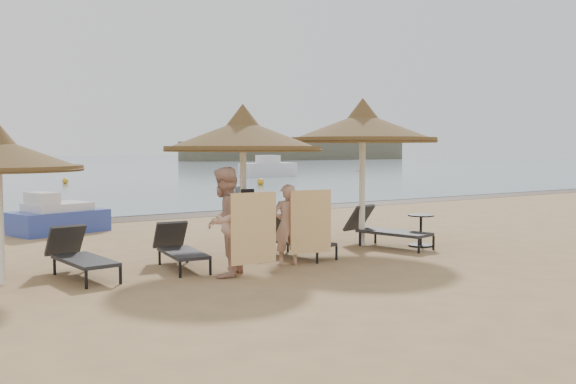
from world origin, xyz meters
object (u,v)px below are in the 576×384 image
lounger_near_left (179,248)px  person_right (287,218)px  pedal_boat (57,217)px  lounger_near_right (291,238)px  lounger_far_left (79,255)px  palapa_center (243,136)px  lounger_far_right (384,228)px  person_left (224,213)px  palapa_right (363,128)px  side_table (421,231)px

lounger_near_left → person_right: size_ratio=1.05×
lounger_near_left → pedal_boat: 5.92m
lounger_near_left → lounger_near_right: bearing=5.0°
lounger_far_left → pedal_boat: pedal_boat is taller
palapa_center → lounger_far_left: bearing=175.5°
lounger_far_right → person_left: (-4.32, -0.94, 0.65)m
person_left → pedal_boat: size_ratio=0.84×
palapa_right → pedal_boat: size_ratio=1.29×
side_table → pedal_boat: pedal_boat is taller
lounger_near_left → lounger_near_right: size_ratio=0.97×
lounger_near_right → side_table: bearing=-20.6°
lounger_far_left → palapa_right: bearing=-5.2°
palapa_center → palapa_right: size_ratio=0.92×
side_table → pedal_boat: size_ratio=0.27×
lounger_near_left → lounger_far_right: bearing=4.8°
palapa_right → person_left: 4.50m
lounger_near_left → lounger_near_right: 2.32m
palapa_right → person_right: (-2.63, -1.06, -1.67)m
palapa_center → person_left: bearing=-132.1°
person_left → person_right: person_left is taller
palapa_right → person_right: size_ratio=1.89×
person_left → person_right: (1.40, 0.27, -0.20)m
lounger_far_left → side_table: 7.04m
lounger_near_right → lounger_near_left: bearing=167.0°
lounger_far_left → side_table: size_ratio=2.74×
side_table → person_right: size_ratio=0.40×
palapa_right → lounger_far_right: size_ratio=1.58×
lounger_far_left → lounger_near_right: bearing=-8.8°
lounger_near_right → person_left: size_ratio=0.88×
lounger_far_left → lounger_far_right: lounger_far_right is taller
palapa_center → pedal_boat: bearing=107.5°
side_table → lounger_near_left: bearing=173.0°
palapa_right → person_left: palapa_right is taller
palapa_right → lounger_far_right: (0.28, -0.38, -2.13)m
lounger_near_left → lounger_far_right: 4.61m
side_table → person_right: person_right is taller
palapa_center → side_table: bearing=-7.6°
lounger_far_left → lounger_near_right: lounger_far_left is taller
lounger_near_right → person_left: person_left is taller
side_table → person_right: bearing=-175.9°
lounger_far_left → lounger_near_right: (4.02, -0.23, -0.01)m
lounger_far_left → pedal_boat: size_ratio=0.75×
pedal_boat → side_table: bearing=-63.3°
lounger_near_right → side_table: lounger_near_right is taller
pedal_boat → palapa_center: bearing=-88.1°
side_table → person_left: size_ratio=0.33×
side_table → person_left: person_left is taller
person_right → pedal_boat: person_right is taller
palapa_center → lounger_far_right: (3.36, -0.12, -1.93)m
person_right → pedal_boat: size_ratio=0.68×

